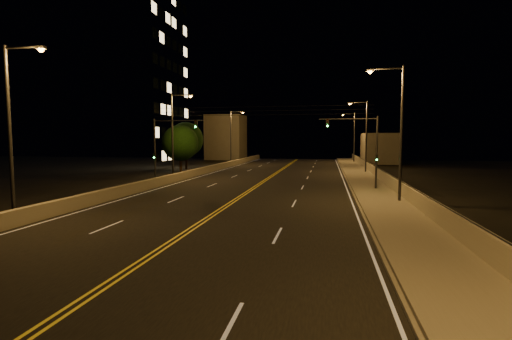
% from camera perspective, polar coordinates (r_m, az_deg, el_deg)
% --- Properties ---
extents(road, '(18.00, 120.00, 0.02)m').
position_cam_1_polar(road, '(28.01, -3.25, -4.68)').
color(road, black).
rests_on(road, ground).
extents(sidewalk, '(3.60, 120.00, 0.30)m').
position_cam_1_polar(sidewalk, '(27.45, 19.25, -4.84)').
color(sidewalk, gray).
rests_on(sidewalk, ground).
extents(curb, '(0.14, 120.00, 0.15)m').
position_cam_1_polar(curb, '(27.25, 15.34, -4.97)').
color(curb, gray).
rests_on(curb, ground).
extents(parapet_wall, '(0.30, 120.00, 1.00)m').
position_cam_1_polar(parapet_wall, '(27.64, 22.68, -3.52)').
color(parapet_wall, '#9F9784').
rests_on(parapet_wall, sidewalk).
extents(jersey_barrier, '(0.45, 120.00, 0.91)m').
position_cam_1_polar(jersey_barrier, '(31.54, -19.96, -3.09)').
color(jersey_barrier, '#9F9784').
rests_on(jersey_barrier, ground).
extents(distant_building_right, '(6.00, 10.00, 5.72)m').
position_cam_1_polar(distant_building_right, '(75.38, 18.36, 3.19)').
color(distant_building_right, gray).
rests_on(distant_building_right, ground).
extents(distant_building_left, '(8.00, 8.00, 10.01)m').
position_cam_1_polar(distant_building_left, '(85.12, -4.61, 5.01)').
color(distant_building_left, gray).
rests_on(distant_building_left, ground).
extents(parapet_rail, '(0.06, 120.00, 0.06)m').
position_cam_1_polar(parapet_rail, '(27.57, 22.72, -2.43)').
color(parapet_rail, black).
rests_on(parapet_rail, parapet_wall).
extents(lane_markings, '(17.32, 116.00, 0.00)m').
position_cam_1_polar(lane_markings, '(27.94, -3.29, -4.68)').
color(lane_markings, silver).
rests_on(lane_markings, road).
extents(streetlight_1, '(2.55, 0.28, 9.59)m').
position_cam_1_polar(streetlight_1, '(27.60, 20.96, 6.34)').
color(streetlight_1, '#2D2D33').
rests_on(streetlight_1, ground).
extents(streetlight_2, '(2.55, 0.28, 9.59)m').
position_cam_1_polar(streetlight_2, '(51.16, 16.33, 5.59)').
color(streetlight_2, '#2D2D33').
rests_on(streetlight_2, ground).
extents(streetlight_3, '(2.55, 0.28, 9.59)m').
position_cam_1_polar(streetlight_3, '(73.62, 14.69, 5.31)').
color(streetlight_3, '#2D2D33').
rests_on(streetlight_3, ground).
extents(streetlight_4, '(2.55, 0.28, 9.59)m').
position_cam_1_polar(streetlight_4, '(24.07, -33.29, 6.15)').
color(streetlight_4, '#2D2D33').
rests_on(streetlight_4, ground).
extents(streetlight_5, '(2.55, 0.28, 9.59)m').
position_cam_1_polar(streetlight_5, '(42.30, -12.42, 5.88)').
color(streetlight_5, '#2D2D33').
rests_on(streetlight_5, ground).
extents(streetlight_6, '(2.55, 0.28, 9.59)m').
position_cam_1_polar(streetlight_6, '(66.36, -3.68, 5.53)').
color(streetlight_6, '#2D2D33').
rests_on(streetlight_6, ground).
extents(traffic_signal_right, '(5.11, 0.31, 6.58)m').
position_cam_1_polar(traffic_signal_right, '(33.84, 16.49, 3.74)').
color(traffic_signal_right, '#2D2D33').
rests_on(traffic_signal_right, ground).
extents(traffic_signal_left, '(5.11, 0.31, 6.58)m').
position_cam_1_polar(traffic_signal_left, '(37.13, -14.00, 3.87)').
color(traffic_signal_left, '#2D2D33').
rests_on(traffic_signal_left, ground).
extents(overhead_wires, '(22.00, 0.03, 0.83)m').
position_cam_1_polar(overhead_wires, '(37.02, 0.34, 9.09)').
color(overhead_wires, black).
extents(building_tower, '(24.00, 15.00, 30.65)m').
position_cam_1_polar(building_tower, '(69.80, -22.09, 12.77)').
color(building_tower, gray).
rests_on(building_tower, ground).
extents(tree_0, '(4.80, 4.80, 6.51)m').
position_cam_1_polar(tree_0, '(50.35, -11.58, 4.09)').
color(tree_0, black).
rests_on(tree_0, ground).
extents(tree_1, '(5.33, 5.33, 7.22)m').
position_cam_1_polar(tree_1, '(58.06, -10.73, 4.62)').
color(tree_1, black).
rests_on(tree_1, ground).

